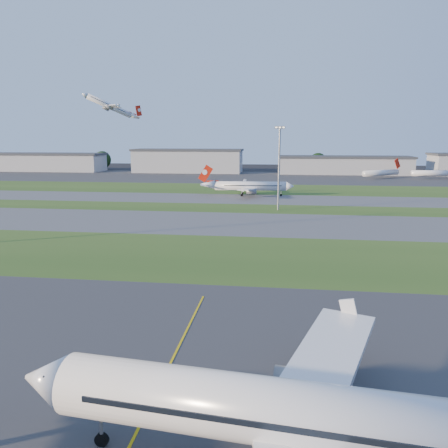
% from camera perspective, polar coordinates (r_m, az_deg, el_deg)
% --- Properties ---
extents(ground, '(700.00, 700.00, 0.00)m').
position_cam_1_polar(ground, '(39.11, -19.21, -24.20)').
color(ground, black).
rests_on(ground, ground).
extents(apron_near, '(300.00, 70.00, 0.01)m').
position_cam_1_polar(apron_near, '(39.10, -19.21, -24.19)').
color(apron_near, '#333335').
rests_on(apron_near, ground).
extents(grass_strip_a, '(300.00, 34.00, 0.01)m').
position_cam_1_polar(grass_strip_a, '(84.64, -3.45, -4.09)').
color(grass_strip_a, '#2D4E1A').
rests_on(grass_strip_a, ground).
extents(taxiway_a, '(300.00, 32.00, 0.01)m').
position_cam_1_polar(taxiway_a, '(116.39, -0.42, 0.15)').
color(taxiway_a, '#515154').
rests_on(taxiway_a, ground).
extents(grass_strip_b, '(300.00, 18.00, 0.01)m').
position_cam_1_polar(grass_strip_b, '(140.82, 0.95, 2.08)').
color(grass_strip_b, '#2D4E1A').
rests_on(grass_strip_b, ground).
extents(taxiway_b, '(300.00, 26.00, 0.01)m').
position_cam_1_polar(taxiway_b, '(162.47, 1.82, 3.30)').
color(taxiway_b, '#515154').
rests_on(taxiway_b, ground).
extents(grass_strip_c, '(300.00, 40.00, 0.01)m').
position_cam_1_polar(grass_strip_c, '(195.08, 2.77, 4.61)').
color(grass_strip_c, '#2D4E1A').
rests_on(grass_strip_c, ground).
extents(apron_far, '(400.00, 80.00, 0.01)m').
position_cam_1_polar(apron_far, '(254.64, 3.86, 6.13)').
color(apron_far, '#333335').
rests_on(apron_far, ground).
extents(yellow_line, '(0.25, 60.00, 0.02)m').
position_cam_1_polar(yellow_line, '(37.41, -11.59, -25.58)').
color(yellow_line, gold).
rests_on(yellow_line, ground).
extents(airliner_parked, '(42.41, 35.83, 13.24)m').
position_cam_1_polar(airliner_parked, '(31.00, 11.84, -23.69)').
color(airliner_parked, white).
rests_on(airliner_parked, ground).
extents(airliner_taxiing, '(34.45, 29.17, 10.74)m').
position_cam_1_polar(airliner_taxiing, '(171.07, 3.35, 4.95)').
color(airliner_taxiing, white).
rests_on(airliner_taxiing, ground).
extents(airliner_departing, '(27.32, 23.66, 9.86)m').
position_cam_1_polar(airliner_departing, '(259.34, -14.69, 14.67)').
color(airliner_departing, white).
extents(mini_jet_near, '(24.01, 18.42, 9.48)m').
position_cam_1_polar(mini_jet_near, '(259.57, 19.83, 6.32)').
color(mini_jet_near, white).
rests_on(mini_jet_near, ground).
extents(mini_jet_far, '(28.46, 7.64, 9.48)m').
position_cam_1_polar(mini_jet_far, '(268.43, 25.84, 6.01)').
color(mini_jet_far, white).
rests_on(mini_jet_far, ground).
extents(light_mast_centre, '(3.20, 0.70, 25.80)m').
position_cam_1_polar(light_mast_centre, '(136.39, 7.21, 7.96)').
color(light_mast_centre, gray).
rests_on(light_mast_centre, ground).
extents(hangar_far_west, '(91.80, 23.00, 12.20)m').
position_cam_1_polar(hangar_far_west, '(328.39, -23.12, 7.47)').
color(hangar_far_west, '#96999E').
rests_on(hangar_far_west, ground).
extents(hangar_west, '(71.40, 23.00, 15.20)m').
position_cam_1_polar(hangar_west, '(289.94, -4.74, 8.24)').
color(hangar_west, '#96999E').
rests_on(hangar_west, ground).
extents(hangar_east, '(81.60, 23.00, 11.20)m').
position_cam_1_polar(hangar_east, '(286.42, 15.41, 7.45)').
color(hangar_east, '#96999E').
rests_on(hangar_east, ground).
extents(tree_west, '(12.10, 12.10, 13.20)m').
position_cam_1_polar(tree_west, '(323.87, -15.61, 8.09)').
color(tree_west, black).
rests_on(tree_west, ground).
extents(tree_mid_west, '(9.90, 9.90, 10.80)m').
position_cam_1_polar(tree_mid_west, '(296.78, 0.48, 8.00)').
color(tree_mid_west, black).
rests_on(tree_mid_west, ground).
extents(tree_mid_east, '(11.55, 11.55, 12.60)m').
position_cam_1_polar(tree_mid_east, '(298.60, 12.17, 7.96)').
color(tree_mid_east, black).
rests_on(tree_mid_east, ground).
extents(tree_east, '(10.45, 10.45, 11.40)m').
position_cam_1_polar(tree_east, '(311.93, 26.16, 7.08)').
color(tree_east, black).
rests_on(tree_east, ground).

